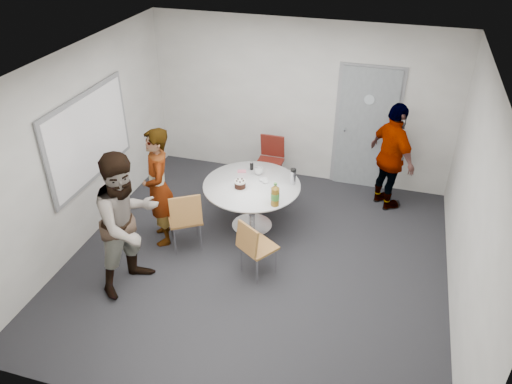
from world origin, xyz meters
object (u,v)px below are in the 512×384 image
(door, at_px, (366,129))
(person_right, at_px, (392,157))
(table, at_px, (254,191))
(whiteboard, at_px, (89,137))
(chair_near_right, at_px, (254,245))
(chair_far, at_px, (271,156))
(chair_near_left, at_px, (185,216))
(person_left, at_px, (128,223))
(person_main, at_px, (159,188))

(door, bearing_deg, person_right, -49.74)
(table, bearing_deg, whiteboard, -165.69)
(chair_near_right, relative_size, chair_far, 0.94)
(chair_near_left, relative_size, chair_near_right, 1.12)
(chair_near_right, bearing_deg, whiteboard, -157.42)
(table, xyz_separation_m, chair_near_left, (-0.74, -0.77, -0.07))
(door, bearing_deg, person_left, -126.85)
(door, height_order, person_left, door)
(whiteboard, xyz_separation_m, chair_far, (2.09, 1.84, -0.91))
(whiteboard, bearing_deg, chair_near_left, -8.51)
(table, distance_m, person_main, 1.35)
(door, relative_size, chair_far, 2.41)
(door, bearing_deg, chair_far, -163.17)
(chair_far, xyz_separation_m, person_main, (-1.08, -1.92, 0.33))
(table, relative_size, person_left, 0.75)
(door, bearing_deg, whiteboard, -147.34)
(whiteboard, relative_size, table, 1.35)
(chair_near_left, xyz_separation_m, chair_near_right, (1.05, -0.26, -0.07))
(table, height_order, person_left, person_left)
(chair_far, distance_m, person_right, 1.96)
(whiteboard, bearing_deg, chair_far, 41.28)
(whiteboard, height_order, person_right, whiteboard)
(door, height_order, person_right, door)
(table, height_order, chair_near_left, table)
(door, height_order, chair_far, door)
(chair_near_left, height_order, person_left, person_left)
(chair_near_right, height_order, chair_far, chair_far)
(chair_near_left, distance_m, person_left, 0.96)
(person_right, bearing_deg, chair_near_right, 106.81)
(chair_far, height_order, person_right, person_right)
(whiteboard, bearing_deg, door, 32.66)
(door, distance_m, chair_near_left, 3.31)
(door, distance_m, person_right, 0.74)
(whiteboard, xyz_separation_m, chair_near_right, (2.49, -0.48, -0.95))
(table, xyz_separation_m, chair_near_right, (0.31, -1.03, -0.14))
(person_right, bearing_deg, chair_near_left, 88.61)
(person_main, bearing_deg, table, 87.85)
(whiteboard, distance_m, table, 2.40)
(whiteboard, height_order, chair_far, whiteboard)
(chair_near_right, distance_m, person_right, 2.71)
(chair_far, bearing_deg, chair_near_right, 100.32)
(door, relative_size, whiteboard, 1.12)
(door, relative_size, person_right, 1.23)
(door, distance_m, chair_near_right, 3.00)
(chair_near_left, bearing_deg, table, 14.53)
(chair_far, xyz_separation_m, person_left, (-1.02, -2.87, 0.40))
(door, distance_m, table, 2.24)
(chair_far, bearing_deg, door, -162.64)
(door, bearing_deg, chair_near_left, -130.26)
(table, bearing_deg, chair_far, 94.03)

